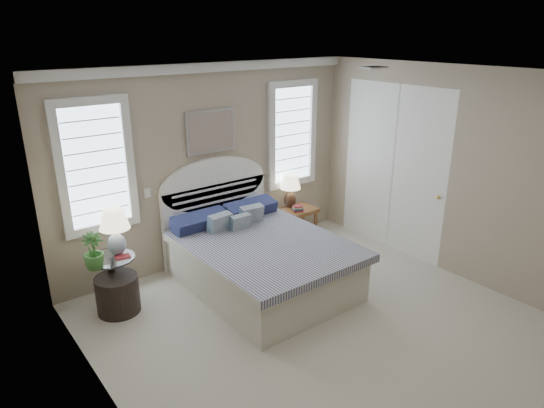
% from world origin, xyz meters
% --- Properties ---
extents(floor, '(4.50, 5.00, 0.01)m').
position_xyz_m(floor, '(0.00, 0.00, 0.00)').
color(floor, beige).
rests_on(floor, ground).
extents(ceiling, '(4.50, 5.00, 0.01)m').
position_xyz_m(ceiling, '(0.00, 0.00, 2.70)').
color(ceiling, silver).
rests_on(ceiling, wall_back).
extents(wall_back, '(4.50, 0.02, 2.70)m').
position_xyz_m(wall_back, '(0.00, 2.50, 1.35)').
color(wall_back, tan).
rests_on(wall_back, floor).
extents(wall_left, '(0.02, 5.00, 2.70)m').
position_xyz_m(wall_left, '(-2.25, 0.00, 1.35)').
color(wall_left, tan).
rests_on(wall_left, floor).
extents(wall_right, '(0.02, 5.00, 2.70)m').
position_xyz_m(wall_right, '(2.25, 0.00, 1.35)').
color(wall_right, tan).
rests_on(wall_right, floor).
extents(crown_molding, '(4.50, 0.08, 0.12)m').
position_xyz_m(crown_molding, '(0.00, 2.46, 2.64)').
color(crown_molding, silver).
rests_on(crown_molding, wall_back).
extents(hvac_vent, '(0.30, 0.20, 0.02)m').
position_xyz_m(hvac_vent, '(1.20, 0.80, 2.68)').
color(hvac_vent, '#B2B2B2').
rests_on(hvac_vent, ceiling).
extents(switch_plate, '(0.08, 0.01, 0.12)m').
position_xyz_m(switch_plate, '(-0.95, 2.48, 1.15)').
color(switch_plate, silver).
rests_on(switch_plate, wall_back).
extents(window_left, '(0.90, 0.06, 1.60)m').
position_xyz_m(window_left, '(-1.55, 2.48, 1.60)').
color(window_left, '#C4DDF8').
rests_on(window_left, wall_back).
extents(window_right, '(0.90, 0.06, 1.60)m').
position_xyz_m(window_right, '(1.40, 2.48, 1.60)').
color(window_right, '#C4DDF8').
rests_on(window_right, wall_back).
extents(painting, '(0.74, 0.04, 0.58)m').
position_xyz_m(painting, '(0.00, 2.46, 1.82)').
color(painting, silver).
rests_on(painting, wall_back).
extents(closet_door, '(0.02, 1.80, 2.40)m').
position_xyz_m(closet_door, '(2.23, 1.20, 1.20)').
color(closet_door, white).
rests_on(closet_door, floor).
extents(bed, '(1.72, 2.28, 1.47)m').
position_xyz_m(bed, '(0.00, 1.46, 0.39)').
color(bed, beige).
rests_on(bed, floor).
extents(side_table_left, '(0.56, 0.56, 0.63)m').
position_xyz_m(side_table_left, '(-1.65, 2.05, 0.39)').
color(side_table_left, black).
rests_on(side_table_left, floor).
extents(nightstand_right, '(0.50, 0.40, 0.53)m').
position_xyz_m(nightstand_right, '(1.30, 2.15, 0.39)').
color(nightstand_right, brown).
rests_on(nightstand_right, floor).
extents(floor_pot, '(0.49, 0.49, 0.44)m').
position_xyz_m(floor_pot, '(-1.66, 1.90, 0.22)').
color(floor_pot, black).
rests_on(floor_pot, floor).
extents(lamp_left, '(0.44, 0.44, 0.56)m').
position_xyz_m(lamp_left, '(-1.54, 2.07, 0.97)').
color(lamp_left, silver).
rests_on(lamp_left, side_table_left).
extents(lamp_right, '(0.32, 0.32, 0.51)m').
position_xyz_m(lamp_right, '(1.24, 2.30, 0.84)').
color(lamp_right, black).
rests_on(lamp_right, nightstand_right).
extents(potted_plant, '(0.27, 0.27, 0.41)m').
position_xyz_m(potted_plant, '(-1.87, 1.88, 0.84)').
color(potted_plant, '#458033').
rests_on(potted_plant, side_table_left).
extents(books_left, '(0.18, 0.15, 0.02)m').
position_xyz_m(books_left, '(-1.54, 1.95, 0.64)').
color(books_left, '#9E2731').
rests_on(books_left, side_table_left).
extents(books_right, '(0.18, 0.15, 0.09)m').
position_xyz_m(books_right, '(1.21, 2.08, 0.57)').
color(books_right, '#9E2731').
rests_on(books_right, nightstand_right).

